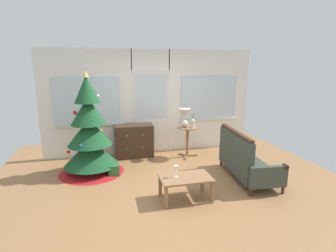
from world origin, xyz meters
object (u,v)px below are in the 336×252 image
settee_sofa (244,160)px  flower_vase (193,123)px  christmas_tree (90,137)px  side_table (187,136)px  coffee_table (186,180)px  dresser_cabinet (134,141)px  table_lamp (185,115)px  gift_box (114,170)px  wine_glass (176,169)px

settee_sofa → flower_vase: flower_vase is taller
christmas_tree → side_table: bearing=11.5°
side_table → coffee_table: size_ratio=0.87×
dresser_cabinet → table_lamp: (1.18, -0.29, 0.63)m
flower_vase → gift_box: bearing=-160.7°
dresser_cabinet → settee_sofa: (1.91, -1.82, -0.01)m
side_table → christmas_tree: bearing=-168.5°
table_lamp → coffee_table: 2.25m
dresser_cabinet → settee_sofa: bearing=-43.6°
flower_vase → dresser_cabinet: bearing=163.6°
coffee_table → flower_vase: bearing=68.0°
christmas_tree → gift_box: (0.43, -0.27, -0.64)m
christmas_tree → coffee_table: christmas_tree is taller
christmas_tree → wine_glass: size_ratio=10.59×
settee_sofa → table_lamp: bearing=115.5°
christmas_tree → settee_sofa: christmas_tree is taller
gift_box → settee_sofa: bearing=-17.3°
coffee_table → table_lamp: bearing=73.0°
settee_sofa → table_lamp: size_ratio=3.70×
settee_sofa → flower_vase: bearing=111.7°
coffee_table → dresser_cabinet: bearing=103.2°
christmas_tree → coffee_table: (1.53, -1.56, -0.42)m
dresser_cabinet → side_table: dresser_cabinet is taller
coffee_table → gift_box: bearing=130.4°
christmas_tree → wine_glass: 2.07m
gift_box → table_lamp: bearing=23.7°
dresser_cabinet → settee_sofa: settee_sofa is taller
christmas_tree → table_lamp: 2.23m
wine_glass → dresser_cabinet: bearing=99.8°
side_table → coffee_table: bearing=-108.9°
dresser_cabinet → side_table: size_ratio=1.24×
coffee_table → wine_glass: 0.25m
table_lamp → flower_vase: 0.25m
settee_sofa → table_lamp: table_lamp is taller
wine_glass → side_table: bearing=67.0°
table_lamp → wine_glass: size_ratio=2.26×
christmas_tree → settee_sofa: bearing=-19.7°
table_lamp → flower_vase: table_lamp is taller
table_lamp → wine_glass: table_lamp is taller
dresser_cabinet → gift_box: bearing=-117.5°
side_table → settee_sofa: bearing=-65.8°
gift_box → wine_glass: bearing=-52.9°
table_lamp → settee_sofa: bearing=-64.5°
side_table → table_lamp: bearing=146.3°
gift_box → flower_vase: bearing=19.3°
flower_vase → coffee_table: size_ratio=0.42×
table_lamp → coffee_table: (-0.63, -2.05, -0.69)m
flower_vase → coffee_table: (-0.79, -1.95, -0.52)m
side_table → coffee_table: side_table is taller
coffee_table → settee_sofa: bearing=21.4°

